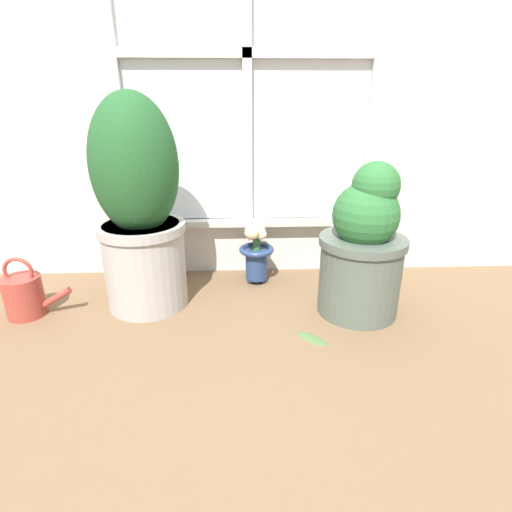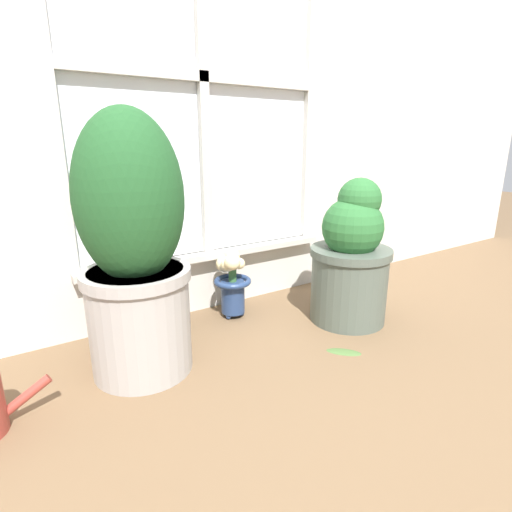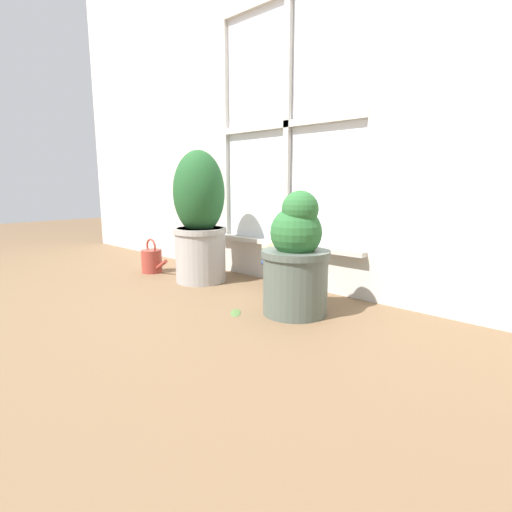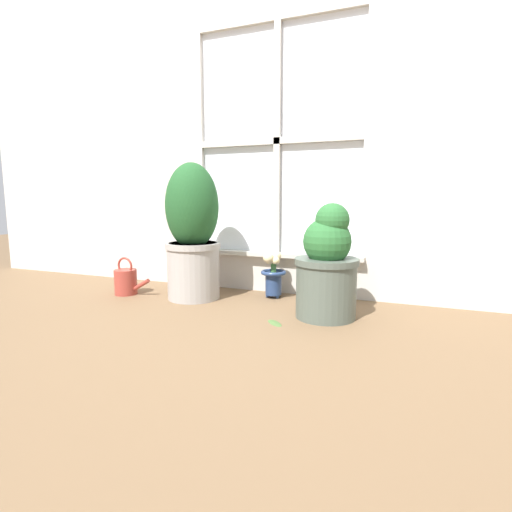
# 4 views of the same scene
# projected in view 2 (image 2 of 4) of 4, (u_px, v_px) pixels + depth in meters

# --- Properties ---
(ground_plane) EXTENTS (10.00, 10.00, 0.00)m
(ground_plane) POSITION_uv_depth(u_px,v_px,m) (298.00, 370.00, 1.17)
(ground_plane) COLOR brown
(potted_plant_left) EXTENTS (0.30, 0.30, 0.73)m
(potted_plant_left) POSITION_uv_depth(u_px,v_px,m) (134.00, 250.00, 1.08)
(potted_plant_left) COLOR #9E9993
(potted_plant_left) RESTS_ON ground_plane
(potted_plant_right) EXTENTS (0.29, 0.29, 0.53)m
(potted_plant_right) POSITION_uv_depth(u_px,v_px,m) (351.00, 259.00, 1.44)
(potted_plant_right) COLOR #4C564C
(potted_plant_right) RESTS_ON ground_plane
(flower_vase) EXTENTS (0.14, 0.14, 0.26)m
(flower_vase) POSITION_uv_depth(u_px,v_px,m) (232.00, 280.00, 1.49)
(flower_vase) COLOR navy
(flower_vase) RESTS_ON ground_plane
(fallen_leaf) EXTENTS (0.11, 0.11, 0.01)m
(fallen_leaf) POSITION_uv_depth(u_px,v_px,m) (344.00, 351.00, 1.27)
(fallen_leaf) COLOR #476633
(fallen_leaf) RESTS_ON ground_plane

